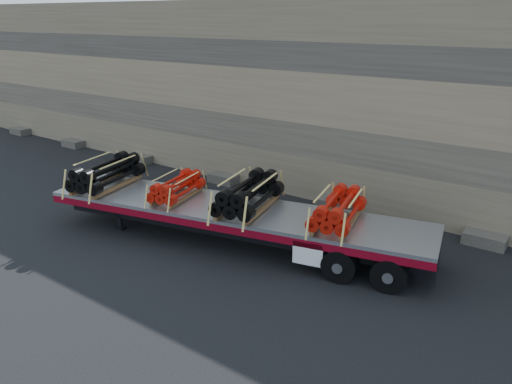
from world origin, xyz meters
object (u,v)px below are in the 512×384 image
bundle_front (107,174)px  trailer (233,225)px  bundle_midrear (248,195)px  bundle_rear (338,210)px  bundle_midfront (177,188)px

bundle_front → trailer: bearing=0.0°
bundle_front → bundle_midrear: (4.91, 1.07, 0.00)m
bundle_midrear → bundle_rear: size_ratio=1.13×
bundle_front → bundle_midfront: (2.57, 0.56, -0.10)m
bundle_midrear → bundle_rear: bearing=0.0°
bundle_midfront → bundle_midrear: size_ratio=0.76×
bundle_front → bundle_midrear: bundle_midrear is taller
bundle_front → bundle_midfront: bundle_front is taller
bundle_midfront → bundle_rear: (4.88, 1.07, 0.05)m
bundle_midrear → trailer: bearing=180.0°
trailer → bundle_front: bundle_front is taller
bundle_midrear → bundle_rear: bundle_midrear is taller
bundle_midfront → bundle_rear: bundle_rear is taller
trailer → bundle_midrear: bundle_midrear is taller
bundle_midfront → bundle_rear: size_ratio=0.86×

